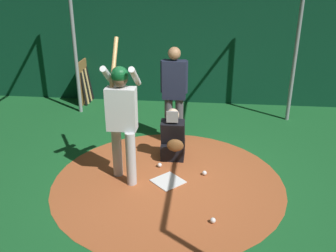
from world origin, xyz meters
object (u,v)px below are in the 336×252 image
(catcher, at_px, (173,140))
(baseball_0, at_px, (204,173))
(bat_rack, at_px, (86,82))
(home_plate, at_px, (168,181))
(baseball_2, at_px, (213,220))
(umpire, at_px, (174,91))
(batter, at_px, (122,113))
(baseball_1, at_px, (160,165))

(catcher, distance_m, baseball_0, 0.83)
(baseball_0, bearing_deg, catcher, -133.62)
(catcher, bearing_deg, bat_rack, -139.55)
(home_plate, relative_size, baseball_0, 5.68)
(home_plate, bearing_deg, baseball_2, 35.95)
(home_plate, bearing_deg, bat_rack, -146.40)
(umpire, bearing_deg, batter, -24.40)
(umpire, bearing_deg, catcher, 4.36)
(umpire, xyz_separation_m, baseball_1, (1.01, -0.15, -0.99))
(batter, height_order, catcher, batter)
(umpire, relative_size, bat_rack, 1.73)
(catcher, xyz_separation_m, bat_rack, (-2.84, -2.42, 0.13))
(bat_rack, relative_size, baseball_2, 14.20)
(baseball_2, bearing_deg, bat_rack, -145.90)
(catcher, bearing_deg, baseball_2, 21.39)
(umpire, xyz_separation_m, bat_rack, (-2.17, -2.37, -0.54))
(batter, xyz_separation_m, baseball_2, (0.98, 1.38, -1.07))
(umpire, relative_size, baseball_1, 24.60)
(home_plate, xyz_separation_m, bat_rack, (-3.62, -2.41, 0.48))
(batter, height_order, baseball_0, batter)
(batter, relative_size, baseball_2, 29.09)
(baseball_0, bearing_deg, baseball_2, 6.02)
(bat_rack, distance_m, baseball_1, 3.90)
(home_plate, relative_size, umpire, 0.23)
(bat_rack, relative_size, baseball_0, 14.20)
(bat_rack, bearing_deg, baseball_0, 41.46)
(baseball_1, bearing_deg, umpire, 171.76)
(home_plate, bearing_deg, batter, -92.16)
(home_plate, distance_m, umpire, 1.77)
(home_plate, height_order, baseball_2, baseball_2)
(batter, distance_m, baseball_0, 1.66)
(home_plate, height_order, baseball_1, baseball_1)
(home_plate, relative_size, catcher, 0.45)
(batter, distance_m, baseball_2, 2.00)
(bat_rack, bearing_deg, baseball_2, 34.10)
(bat_rack, bearing_deg, batter, 25.54)
(catcher, relative_size, baseball_2, 12.59)
(baseball_0, height_order, baseball_2, same)
(baseball_2, bearing_deg, umpire, -163.06)
(batter, bearing_deg, bat_rack, -154.46)
(batter, bearing_deg, baseball_2, 54.65)
(umpire, bearing_deg, baseball_1, -8.24)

